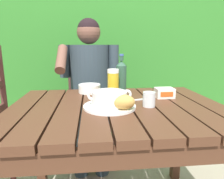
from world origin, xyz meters
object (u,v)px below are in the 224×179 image
object	(u,v)px
beer_bottle	(121,76)
water_glass_small	(149,99)
soup_bowl	(110,98)
diner_bowl	(90,88)
table_knife	(131,100)
serving_plate	(110,106)
beer_glass	(113,82)
butter_tub	(164,93)
bread_roll	(124,102)
person_eating	(90,83)
chair_near_diner	(91,108)

from	to	relation	value
beer_bottle	water_glass_small	bearing A→B (deg)	-74.23
soup_bowl	water_glass_small	distance (m)	0.20
diner_bowl	beer_bottle	bearing A→B (deg)	-3.97
table_knife	serving_plate	bearing A→B (deg)	-141.00
beer_glass	butter_tub	xyz separation A→B (m)	(0.30, -0.09, -0.05)
bread_roll	water_glass_small	distance (m)	0.16
water_glass_small	person_eating	bearing A→B (deg)	113.92
chair_near_diner	bread_roll	size ratio (longest dim) A/B	7.63
beer_bottle	diner_bowl	distance (m)	0.22
soup_bowl	beer_bottle	xyz separation A→B (m)	(0.11, 0.33, 0.06)
soup_bowl	table_knife	world-z (taller)	soup_bowl
chair_near_diner	bread_roll	distance (m)	1.02
bread_roll	serving_plate	bearing A→B (deg)	130.60
serving_plate	water_glass_small	xyz separation A→B (m)	(0.20, -0.00, 0.03)
diner_bowl	soup_bowl	bearing A→B (deg)	-73.61
beer_glass	beer_bottle	size ratio (longest dim) A/B	0.65
person_eating	serving_plate	bearing A→B (deg)	-81.39
soup_bowl	bread_roll	size ratio (longest dim) A/B	1.89
bread_roll	water_glass_small	world-z (taller)	bread_roll
chair_near_diner	soup_bowl	world-z (taller)	chair_near_diner
person_eating	butter_tub	xyz separation A→B (m)	(0.45, -0.52, 0.03)
soup_bowl	beer_bottle	bearing A→B (deg)	71.87
diner_bowl	chair_near_diner	bearing A→B (deg)	90.00
serving_plate	butter_tub	bearing A→B (deg)	25.54
diner_bowl	table_knife	bearing A→B (deg)	-45.73
chair_near_diner	beer_glass	xyz separation A→B (m)	(0.14, -0.63, 0.36)
person_eating	butter_tub	size ratio (longest dim) A/B	11.77
beer_glass	diner_bowl	distance (m)	0.18
soup_bowl	diner_bowl	size ratio (longest dim) A/B	1.55
person_eating	diner_bowl	size ratio (longest dim) A/B	8.69
butter_tub	serving_plate	bearing A→B (deg)	-154.46
butter_tub	diner_bowl	xyz separation A→B (m)	(-0.44, 0.18, -0.00)
serving_plate	table_knife	bearing A→B (deg)	39.00
serving_plate	chair_near_diner	bearing A→B (deg)	96.54
table_knife	chair_near_diner	bearing A→B (deg)	106.65
beer_glass	table_knife	bearing A→B (deg)	-58.68
beer_glass	butter_tub	distance (m)	0.32
table_knife	beer_bottle	bearing A→B (deg)	95.86
diner_bowl	serving_plate	bearing A→B (deg)	-73.61
serving_plate	diner_bowl	bearing A→B (deg)	106.39
bread_roll	chair_near_diner	bearing A→B (deg)	99.60
bread_roll	butter_tub	world-z (taller)	bread_roll
soup_bowl	butter_tub	size ratio (longest dim) A/B	2.09
table_knife	diner_bowl	distance (m)	0.33
serving_plate	beer_glass	bearing A→B (deg)	80.09
serving_plate	soup_bowl	bearing A→B (deg)	-135.00
person_eating	soup_bowl	size ratio (longest dim) A/B	5.62
beer_bottle	bread_roll	bearing A→B (deg)	-96.89
person_eating	water_glass_small	xyz separation A→B (m)	(0.30, -0.69, 0.04)
serving_plate	diner_bowl	xyz separation A→B (m)	(-0.10, 0.34, 0.02)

